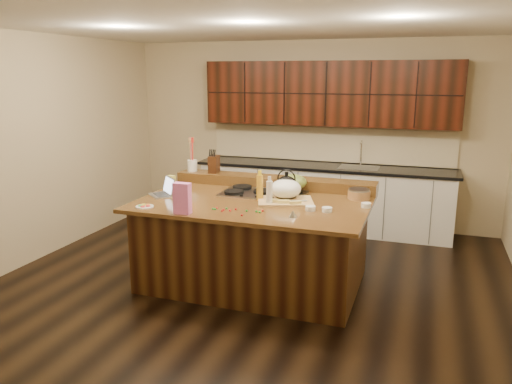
% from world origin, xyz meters
% --- Properties ---
extents(room, '(5.52, 5.02, 2.72)m').
position_xyz_m(room, '(0.00, 0.00, 1.35)').
color(room, black).
rests_on(room, ground).
extents(island, '(2.40, 1.60, 0.92)m').
position_xyz_m(island, '(0.00, 0.00, 0.46)').
color(island, black).
rests_on(island, ground).
extents(back_ledge, '(2.40, 0.30, 0.12)m').
position_xyz_m(back_ledge, '(0.00, 0.70, 0.98)').
color(back_ledge, black).
rests_on(back_ledge, island).
extents(cooktop, '(0.92, 0.52, 0.05)m').
position_xyz_m(cooktop, '(0.00, 0.30, 0.94)').
color(cooktop, gray).
rests_on(cooktop, island).
extents(back_counter, '(3.70, 0.66, 2.40)m').
position_xyz_m(back_counter, '(0.30, 2.23, 0.98)').
color(back_counter, silver).
rests_on(back_counter, ground).
extents(kettle, '(0.23, 0.23, 0.21)m').
position_xyz_m(kettle, '(0.30, 0.17, 1.07)').
color(kettle, black).
rests_on(kettle, cooktop).
extents(green_bowl, '(0.31, 0.31, 0.17)m').
position_xyz_m(green_bowl, '(0.30, 0.43, 1.05)').
color(green_bowl, '#5B6C2B').
rests_on(green_bowl, cooktop).
extents(laptop, '(0.36, 0.36, 0.20)m').
position_xyz_m(laptop, '(-1.01, -0.11, 0.97)').
color(laptop, '#B7B7BC').
rests_on(laptop, island).
extents(oil_bottle, '(0.07, 0.07, 0.27)m').
position_xyz_m(oil_bottle, '(0.05, 0.03, 1.06)').
color(oil_bottle, gold).
rests_on(oil_bottle, island).
extents(vinegar_bottle, '(0.08, 0.08, 0.25)m').
position_xyz_m(vinegar_bottle, '(0.21, -0.14, 1.04)').
color(vinegar_bottle, silver).
rests_on(vinegar_bottle, island).
extents(wooden_tray, '(0.66, 0.57, 0.23)m').
position_xyz_m(wooden_tray, '(0.31, 0.09, 1.02)').
color(wooden_tray, tan).
rests_on(wooden_tray, island).
extents(ramekin_a, '(0.13, 0.13, 0.04)m').
position_xyz_m(ramekin_a, '(0.81, -0.19, 0.94)').
color(ramekin_a, white).
rests_on(ramekin_a, island).
extents(ramekin_b, '(0.12, 0.12, 0.04)m').
position_xyz_m(ramekin_b, '(0.65, -0.19, 0.94)').
color(ramekin_b, white).
rests_on(ramekin_b, island).
extents(ramekin_c, '(0.12, 0.12, 0.04)m').
position_xyz_m(ramekin_c, '(1.15, 0.10, 0.94)').
color(ramekin_c, white).
rests_on(ramekin_c, island).
extents(strainer_bowl, '(0.30, 0.30, 0.09)m').
position_xyz_m(strainer_bowl, '(1.03, 0.43, 0.97)').
color(strainer_bowl, '#996B3F').
rests_on(strainer_bowl, island).
extents(kitchen_timer, '(0.09, 0.09, 0.07)m').
position_xyz_m(kitchen_timer, '(0.55, -0.48, 0.96)').
color(kitchen_timer, silver).
rests_on(kitchen_timer, island).
extents(pink_bag, '(0.16, 0.09, 0.30)m').
position_xyz_m(pink_bag, '(-0.48, -0.70, 1.07)').
color(pink_bag, pink).
rests_on(pink_bag, island).
extents(candy_plate, '(0.20, 0.20, 0.01)m').
position_xyz_m(candy_plate, '(-0.95, -0.62, 0.93)').
color(candy_plate, white).
rests_on(candy_plate, island).
extents(package_box, '(0.11, 0.09, 0.13)m').
position_xyz_m(package_box, '(-1.15, 0.30, 0.99)').
color(package_box, gold).
rests_on(package_box, island).
extents(utensil_crock, '(0.15, 0.15, 0.14)m').
position_xyz_m(utensil_crock, '(-1.06, 0.70, 1.11)').
color(utensil_crock, white).
rests_on(utensil_crock, back_ledge).
extents(knife_block, '(0.12, 0.18, 0.21)m').
position_xyz_m(knife_block, '(-0.77, 0.70, 1.14)').
color(knife_block, black).
rests_on(knife_block, back_ledge).
extents(gumdrop_0, '(0.02, 0.02, 0.02)m').
position_xyz_m(gumdrop_0, '(-0.05, -0.42, 0.93)').
color(gumdrop_0, red).
rests_on(gumdrop_0, island).
extents(gumdrop_1, '(0.02, 0.02, 0.02)m').
position_xyz_m(gumdrop_1, '(0.17, -0.43, 0.93)').
color(gumdrop_1, '#198C26').
rests_on(gumdrop_1, island).
extents(gumdrop_2, '(0.02, 0.02, 0.02)m').
position_xyz_m(gumdrop_2, '(0.08, -0.60, 0.93)').
color(gumdrop_2, red).
rests_on(gumdrop_2, island).
extents(gumdrop_3, '(0.02, 0.02, 0.02)m').
position_xyz_m(gumdrop_3, '(0.07, -0.44, 0.93)').
color(gumdrop_3, '#198C26').
rests_on(gumdrop_3, island).
extents(gumdrop_4, '(0.02, 0.02, 0.02)m').
position_xyz_m(gumdrop_4, '(-0.15, -0.48, 0.93)').
color(gumdrop_4, red).
rests_on(gumdrop_4, island).
extents(gumdrop_5, '(0.02, 0.02, 0.02)m').
position_xyz_m(gumdrop_5, '(0.21, -0.45, 0.93)').
color(gumdrop_5, '#198C26').
rests_on(gumdrop_5, island).
extents(gumdrop_6, '(0.02, 0.02, 0.02)m').
position_xyz_m(gumdrop_6, '(-0.08, -0.48, 0.93)').
color(gumdrop_6, red).
rests_on(gumdrop_6, island).
extents(gumdrop_7, '(0.02, 0.02, 0.02)m').
position_xyz_m(gumdrop_7, '(-0.26, -0.48, 0.93)').
color(gumdrop_7, '#198C26').
rests_on(gumdrop_7, island).
extents(gumdrop_8, '(0.02, 0.02, 0.02)m').
position_xyz_m(gumdrop_8, '(-0.24, -0.45, 0.93)').
color(gumdrop_8, red).
rests_on(gumdrop_8, island).
extents(gumdrop_9, '(0.02, 0.02, 0.02)m').
position_xyz_m(gumdrop_9, '(-0.14, -0.42, 0.93)').
color(gumdrop_9, '#198C26').
rests_on(gumdrop_9, island).
extents(gumdrop_10, '(0.02, 0.02, 0.02)m').
position_xyz_m(gumdrop_10, '(0.22, -0.39, 0.93)').
color(gumdrop_10, red).
rests_on(gumdrop_10, island).
extents(gumdrop_11, '(0.02, 0.02, 0.02)m').
position_xyz_m(gumdrop_11, '(-0.24, -0.48, 0.93)').
color(gumdrop_11, '#198C26').
rests_on(gumdrop_11, island).
extents(gumdrop_12, '(0.02, 0.02, 0.02)m').
position_xyz_m(gumdrop_12, '(-0.15, -0.52, 0.93)').
color(gumdrop_12, red).
rests_on(gumdrop_12, island).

